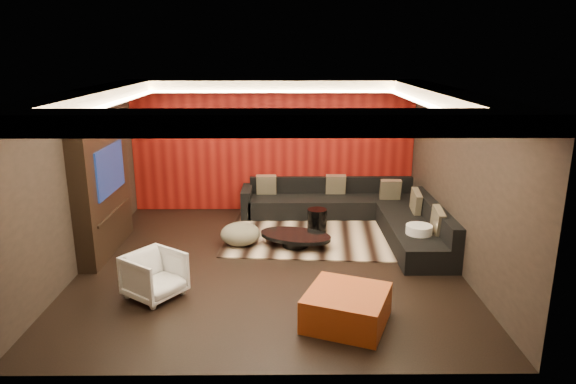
{
  "coord_description": "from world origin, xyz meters",
  "views": [
    {
      "loc": [
        0.24,
        -7.81,
        3.39
      ],
      "look_at": [
        0.3,
        0.6,
        1.05
      ],
      "focal_mm": 32.0,
      "sensor_mm": 36.0,
      "label": 1
    }
  ],
  "objects_px": {
    "sectional_sofa": "(360,213)",
    "white_side_table": "(418,241)",
    "drum_stool": "(317,220)",
    "orange_ottoman": "(347,308)",
    "armchair": "(155,275)",
    "coffee_table": "(295,240)"
  },
  "relations": [
    {
      "from": "orange_ottoman",
      "to": "sectional_sofa",
      "type": "height_order",
      "value": "sectional_sofa"
    },
    {
      "from": "drum_stool",
      "to": "orange_ottoman",
      "type": "xyz_separation_m",
      "value": [
        0.17,
        -3.39,
        -0.02
      ]
    },
    {
      "from": "white_side_table",
      "to": "sectional_sofa",
      "type": "distance_m",
      "value": 1.75
    },
    {
      "from": "coffee_table",
      "to": "sectional_sofa",
      "type": "height_order",
      "value": "sectional_sofa"
    },
    {
      "from": "drum_stool",
      "to": "orange_ottoman",
      "type": "height_order",
      "value": "drum_stool"
    },
    {
      "from": "white_side_table",
      "to": "orange_ottoman",
      "type": "distance_m",
      "value": 2.65
    },
    {
      "from": "orange_ottoman",
      "to": "sectional_sofa",
      "type": "bearing_deg",
      "value": 79.43
    },
    {
      "from": "coffee_table",
      "to": "drum_stool",
      "type": "distance_m",
      "value": 0.87
    },
    {
      "from": "orange_ottoman",
      "to": "sectional_sofa",
      "type": "xyz_separation_m",
      "value": [
        0.7,
        3.78,
        0.05
      ]
    },
    {
      "from": "sectional_sofa",
      "to": "armchair",
      "type": "bearing_deg",
      "value": -137.67
    },
    {
      "from": "armchair",
      "to": "sectional_sofa",
      "type": "distance_m",
      "value": 4.5
    },
    {
      "from": "white_side_table",
      "to": "sectional_sofa",
      "type": "relative_size",
      "value": 0.15
    },
    {
      "from": "armchair",
      "to": "coffee_table",
      "type": "bearing_deg",
      "value": -10.78
    },
    {
      "from": "white_side_table",
      "to": "armchair",
      "type": "distance_m",
      "value": 4.34
    },
    {
      "from": "orange_ottoman",
      "to": "armchair",
      "type": "bearing_deg",
      "value": 164.06
    },
    {
      "from": "coffee_table",
      "to": "orange_ottoman",
      "type": "height_order",
      "value": "orange_ottoman"
    },
    {
      "from": "orange_ottoman",
      "to": "white_side_table",
      "type": "bearing_deg",
      "value": 56.33
    },
    {
      "from": "drum_stool",
      "to": "armchair",
      "type": "xyz_separation_m",
      "value": [
        -2.46,
        -2.65,
        0.09
      ]
    },
    {
      "from": "sectional_sofa",
      "to": "white_side_table",
      "type": "bearing_deg",
      "value": -64.0
    },
    {
      "from": "white_side_table",
      "to": "orange_ottoman",
      "type": "height_order",
      "value": "white_side_table"
    },
    {
      "from": "coffee_table",
      "to": "sectional_sofa",
      "type": "bearing_deg",
      "value": 41.01
    },
    {
      "from": "armchair",
      "to": "white_side_table",
      "type": "bearing_deg",
      "value": -34.3
    }
  ]
}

